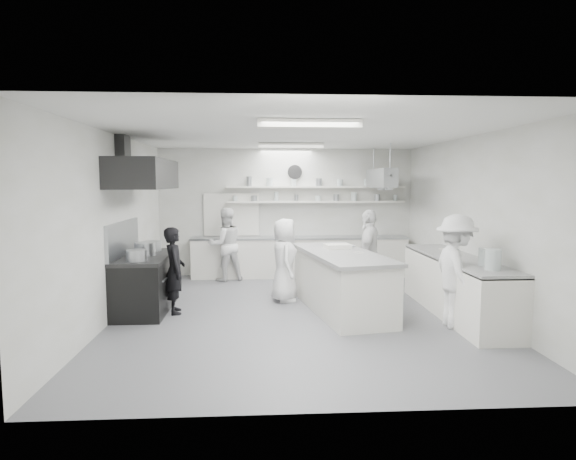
{
  "coord_description": "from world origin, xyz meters",
  "views": [
    {
      "loc": [
        -0.62,
        -7.86,
        2.21
      ],
      "look_at": [
        -0.13,
        0.6,
        1.36
      ],
      "focal_mm": 29.8,
      "sensor_mm": 36.0,
      "label": 1
    }
  ],
  "objects": [
    {
      "name": "pass_through_window",
      "position": [
        -1.3,
        3.48,
        1.45
      ],
      "size": [
        1.3,
        0.04,
        1.0
      ],
      "primitive_type": "cube",
      "color": "black",
      "rests_on": "wall_back"
    },
    {
      "name": "cook_stove",
      "position": [
        -2.07,
        0.18,
        0.73
      ],
      "size": [
        0.47,
        0.6,
        1.46
      ],
      "primitive_type": "imported",
      "rotation": [
        0.0,
        0.0,
        1.81
      ],
      "color": "black",
      "rests_on": "floor"
    },
    {
      "name": "wall_front",
      "position": [
        0.0,
        -3.5,
        1.5
      ],
      "size": [
        6.0,
        0.04,
        3.0
      ],
      "primitive_type": "cube",
      "color": "silver",
      "rests_on": "floor"
    },
    {
      "name": "light_fixture_front",
      "position": [
        0.0,
        -1.8,
        2.94
      ],
      "size": [
        1.3,
        0.25,
        0.1
      ],
      "primitive_type": "cube",
      "color": "white",
      "rests_on": "ceiling"
    },
    {
      "name": "wall_left",
      "position": [
        -3.0,
        0.0,
        1.5
      ],
      "size": [
        0.04,
        7.0,
        3.0
      ],
      "primitive_type": "cube",
      "color": "silver",
      "rests_on": "floor"
    },
    {
      "name": "right_counter",
      "position": [
        2.65,
        -0.2,
        0.47
      ],
      "size": [
        0.74,
        3.3,
        0.94
      ],
      "primitive_type": "cube",
      "color": "white",
      "rests_on": "floor"
    },
    {
      "name": "stove",
      "position": [
        -2.6,
        0.4,
        0.45
      ],
      "size": [
        0.8,
        1.8,
        0.9
      ],
      "primitive_type": "cube",
      "color": "black",
      "rests_on": "floor"
    },
    {
      "name": "bowl_right",
      "position": [
        2.76,
        0.61,
        0.97
      ],
      "size": [
        0.28,
        0.28,
        0.06
      ],
      "primitive_type": "imported",
      "rotation": [
        0.0,
        0.0,
        -0.27
      ],
      "color": "white",
      "rests_on": "right_counter"
    },
    {
      "name": "light_fixture_rear",
      "position": [
        0.0,
        1.8,
        2.94
      ],
      "size": [
        1.3,
        0.25,
        0.1
      ],
      "primitive_type": "cube",
      "color": "white",
      "rests_on": "ceiling"
    },
    {
      "name": "prep_island",
      "position": [
        0.77,
        0.15,
        0.49
      ],
      "size": [
        1.44,
        2.77,
        0.97
      ],
      "primitive_type": "cube",
      "rotation": [
        0.0,
        0.0,
        0.18
      ],
      "color": "white",
      "rests_on": "floor"
    },
    {
      "name": "back_counter",
      "position": [
        0.3,
        3.2,
        0.46
      ],
      "size": [
        5.0,
        0.6,
        0.92
      ],
      "primitive_type": "cube",
      "color": "white",
      "rests_on": "floor"
    },
    {
      "name": "ceiling",
      "position": [
        0.0,
        0.0,
        3.01
      ],
      "size": [
        6.0,
        7.0,
        0.02
      ],
      "primitive_type": "cube",
      "color": "silver",
      "rests_on": "wall_back"
    },
    {
      "name": "cook_back",
      "position": [
        -1.4,
        2.84,
        0.82
      ],
      "size": [
        0.96,
        0.86,
        1.64
      ],
      "primitive_type": "imported",
      "rotation": [
        0.0,
        0.0,
        -2.78
      ],
      "color": "white",
      "rests_on": "floor"
    },
    {
      "name": "stove_pot",
      "position": [
        -2.6,
        0.37,
        1.05
      ],
      "size": [
        0.36,
        0.36,
        0.28
      ],
      "primitive_type": "cylinder",
      "color": "#A1A5AA",
      "rests_on": "stove"
    },
    {
      "name": "shelf_lower",
      "position": [
        0.7,
        3.37,
        1.75
      ],
      "size": [
        4.2,
        0.26,
        0.04
      ],
      "primitive_type": "cube",
      "color": "white",
      "rests_on": "wall_back"
    },
    {
      "name": "shelf_upper",
      "position": [
        0.7,
        3.37,
        2.1
      ],
      "size": [
        4.2,
        0.26,
        0.04
      ],
      "primitive_type": "cube",
      "color": "white",
      "rests_on": "wall_back"
    },
    {
      "name": "exhaust_hood",
      "position": [
        -2.6,
        0.4,
        2.35
      ],
      "size": [
        0.85,
        2.0,
        0.5
      ],
      "primitive_type": "cube",
      "color": "#262627",
      "rests_on": "wall_left"
    },
    {
      "name": "wall_back",
      "position": [
        0.0,
        3.5,
        1.5
      ],
      "size": [
        6.0,
        0.04,
        3.0
      ],
      "primitive_type": "cube",
      "color": "silver",
      "rests_on": "floor"
    },
    {
      "name": "wall_right",
      "position": [
        3.0,
        0.0,
        1.5
      ],
      "size": [
        0.04,
        7.0,
        3.0
      ],
      "primitive_type": "cube",
      "color": "silver",
      "rests_on": "floor"
    },
    {
      "name": "bowl_island_b",
      "position": [
        1.05,
        0.1,
        1.0
      ],
      "size": [
        0.19,
        0.19,
        0.06
      ],
      "primitive_type": "imported",
      "rotation": [
        0.0,
        0.0,
        -0.1
      ],
      "color": "white",
      "rests_on": "prep_island"
    },
    {
      "name": "floor",
      "position": [
        0.0,
        0.0,
        -0.01
      ],
      "size": [
        6.0,
        7.0,
        0.02
      ],
      "primitive_type": "cube",
      "color": "slate",
      "rests_on": "ground"
    },
    {
      "name": "cook_right",
      "position": [
        2.35,
        -0.88,
        0.87
      ],
      "size": [
        0.66,
        1.13,
        1.73
      ],
      "primitive_type": "imported",
      "rotation": [
        0.0,
        0.0,
        1.56
      ],
      "color": "white",
      "rests_on": "floor"
    },
    {
      "name": "cook_island_right",
      "position": [
        1.47,
        1.12,
        0.85
      ],
      "size": [
        0.76,
        1.07,
        1.69
      ],
      "primitive_type": "imported",
      "rotation": [
        0.0,
        0.0,
        -1.97
      ],
      "color": "white",
      "rests_on": "floor"
    },
    {
      "name": "pot_rack",
      "position": [
        2.0,
        2.4,
        2.3
      ],
      "size": [
        0.3,
        1.6,
        0.4
      ],
      "primitive_type": "cube",
      "color": "#A1A5AA",
      "rests_on": "ceiling"
    },
    {
      "name": "bowl_island_a",
      "position": [
        1.0,
        0.87,
        1.0
      ],
      "size": [
        0.36,
        0.36,
        0.07
      ],
      "primitive_type": "imported",
      "rotation": [
        0.0,
        0.0,
        0.42
      ],
      "color": "#A1A5AA",
      "rests_on": "prep_island"
    },
    {
      "name": "wall_clock",
      "position": [
        0.2,
        3.46,
        2.45
      ],
      "size": [
        0.32,
        0.05,
        0.32
      ],
      "primitive_type": "cylinder",
      "rotation": [
        1.57,
        0.0,
        0.0
      ],
      "color": "white",
      "rests_on": "wall_back"
    },
    {
      "name": "cook_island_left",
      "position": [
        -0.18,
        0.89,
        0.77
      ],
      "size": [
        0.54,
        0.79,
        1.55
      ],
      "primitive_type": "imported",
      "rotation": [
        0.0,
        0.0,
        1.64
      ],
      "color": "white",
      "rests_on": "floor"
    }
  ]
}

